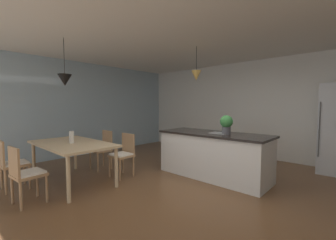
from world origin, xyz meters
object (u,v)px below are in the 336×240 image
at_px(chair_far_right, 123,153).
at_px(kitchen_island, 213,154).
at_px(dining_table, 72,146).
at_px(potted_plant_on_island, 226,123).
at_px(chair_far_left, 103,148).
at_px(chair_near_left, 11,163).
at_px(chair_near_right, 25,173).
at_px(vase_on_dining_table, 72,137).

bearing_deg(chair_far_right, kitchen_island, 41.66).
height_order(dining_table, potted_plant_on_island, potted_plant_on_island).
height_order(dining_table, chair_far_left, chair_far_left).
height_order(chair_near_left, kitchen_island, kitchen_island).
bearing_deg(chair_far_left, chair_near_right, -65.00).
relative_size(dining_table, vase_on_dining_table, 7.98).
bearing_deg(vase_on_dining_table, chair_far_left, 116.73).
bearing_deg(dining_table, vase_on_dining_table, -28.13).
distance_m(chair_near_right, chair_far_right, 1.74).
relative_size(chair_far_left, potted_plant_on_island, 2.37).
bearing_deg(chair_near_right, kitchen_island, 65.19).
distance_m(chair_near_right, kitchen_island, 3.26).
height_order(kitchen_island, vase_on_dining_table, vase_on_dining_table).
bearing_deg(kitchen_island, dining_table, -130.32).
bearing_deg(vase_on_dining_table, chair_near_left, -118.11).
distance_m(dining_table, vase_on_dining_table, 0.19).
xyz_separation_m(chair_far_right, potted_plant_on_island, (1.66, 1.22, 0.64)).
xyz_separation_m(dining_table, kitchen_island, (1.78, 2.09, -0.23)).
height_order(chair_near_left, chair_far_right, same).
bearing_deg(dining_table, kitchen_island, 49.68).
relative_size(chair_near_right, chair_far_left, 1.00).
bearing_deg(chair_near_left, kitchen_island, 53.65).
bearing_deg(chair_near_left, vase_on_dining_table, 61.89).
height_order(kitchen_island, potted_plant_on_island, potted_plant_on_island).
xyz_separation_m(chair_far_right, chair_far_left, (-0.80, 0.00, 0.00)).
relative_size(chair_near_left, potted_plant_on_island, 2.37).
distance_m(dining_table, chair_near_right, 0.98).
height_order(chair_near_left, chair_near_right, same).
bearing_deg(potted_plant_on_island, chair_near_left, -129.73).
xyz_separation_m(chair_near_right, kitchen_island, (1.37, 2.96, -0.01)).
distance_m(chair_far_right, chair_far_left, 0.80).
relative_size(chair_near_right, potted_plant_on_island, 2.37).
distance_m(chair_near_right, chair_far_left, 1.92).
relative_size(chair_near_right, kitchen_island, 0.39).
bearing_deg(vase_on_dining_table, chair_near_right, -66.88).
xyz_separation_m(chair_far_left, vase_on_dining_table, (0.45, -0.89, 0.40)).
bearing_deg(chair_near_left, chair_far_right, 65.16).
height_order(chair_near_right, chair_far_left, same).
height_order(chair_far_left, kitchen_island, kitchen_island).
relative_size(kitchen_island, vase_on_dining_table, 9.97).
height_order(dining_table, vase_on_dining_table, vase_on_dining_table).
bearing_deg(vase_on_dining_table, potted_plant_on_island, 46.49).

